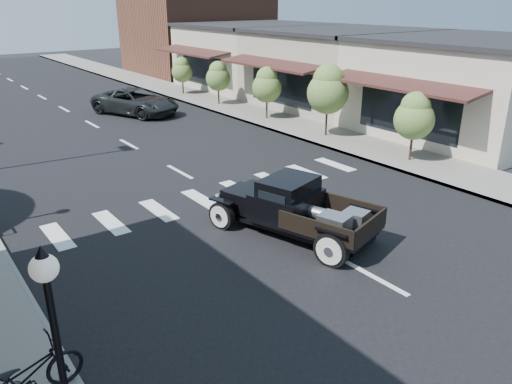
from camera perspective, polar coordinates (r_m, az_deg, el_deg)
ground at (r=14.59m, az=4.52°, el=-4.94°), size 120.00×120.00×0.00m
road at (r=27.06m, az=-16.82°, el=6.61°), size 14.00×80.00×0.02m
road_markings at (r=22.56m, az=-12.32°, el=4.19°), size 12.00×60.00×0.06m
sidewalk_right at (r=30.84m, az=-1.78°, el=9.33°), size 3.00×80.00×0.15m
storefront_near at (r=27.73m, az=23.41°, el=10.87°), size 10.00×9.00×4.50m
storefront_mid at (r=33.15m, az=9.78°, el=13.69°), size 10.00×9.00×4.50m
storefront_far at (r=39.88m, az=0.17°, el=15.21°), size 10.00×9.00×4.50m
far_building_right at (r=48.39m, az=-6.76°, el=17.61°), size 11.00×10.00×7.00m
lamp_post_a at (r=7.44m, az=-21.41°, el=-17.86°), size 0.36×0.36×3.50m
small_tree_a at (r=21.46m, az=17.52°, el=7.02°), size 1.63×1.63×2.72m
small_tree_b at (r=24.60m, az=8.15°, el=10.20°), size 1.99×1.99×3.31m
small_tree_c at (r=28.18m, az=1.25°, el=11.18°), size 1.63×1.63×2.72m
small_tree_d at (r=32.24m, az=-4.33°, el=12.26°), size 1.54×1.54×2.57m
small_tree_e at (r=36.27m, az=-8.41°, el=12.98°), size 1.46×1.46×2.43m
hotrod_pickup at (r=14.24m, az=4.44°, el=-1.77°), size 3.69×5.48×1.74m
second_car at (r=30.64m, az=-13.59°, el=9.97°), size 4.38×5.94×1.50m
motorcycle at (r=9.46m, az=-24.88°, el=-18.58°), size 2.01×0.92×1.02m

